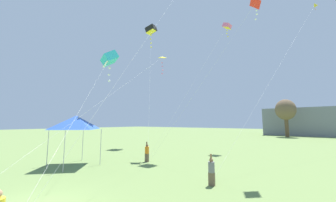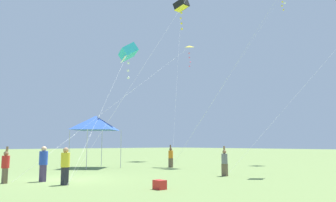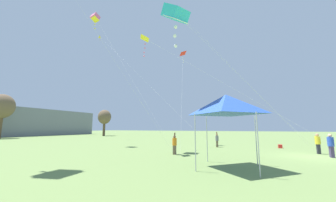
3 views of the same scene
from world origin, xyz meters
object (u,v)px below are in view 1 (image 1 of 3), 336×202
object	(u,v)px
kite_yellow_delta_1	(162,59)
kite_black_box_4	(151,30)
kite_red_delta_5	(255,5)
festival_tent	(76,122)
person_orange_shirt	(147,152)
kite_yellow_diamond_2	(315,5)
kite_pink_box_0	(227,26)
kite_cyan_box_6	(110,59)
person_grey_shirt	(211,170)

from	to	relation	value
kite_yellow_delta_1	kite_black_box_4	size ratio (longest dim) A/B	0.78
kite_red_delta_5	festival_tent	bearing A→B (deg)	-151.78
person_orange_shirt	kite_yellow_delta_1	world-z (taller)	kite_yellow_delta_1
person_orange_shirt	kite_yellow_diamond_2	size ratio (longest dim) A/B	0.07
festival_tent	kite_red_delta_5	xyz separation A→B (m)	(12.89, 6.92, 8.98)
kite_pink_box_0	kite_cyan_box_6	xyz separation A→B (m)	(-6.97, -14.57, -7.42)
festival_tent	kite_yellow_diamond_2	bearing A→B (deg)	57.09
festival_tent	kite_cyan_box_6	distance (m)	7.05
kite_black_box_4	kite_yellow_diamond_2	bearing A→B (deg)	28.89
festival_tent	kite_red_delta_5	bearing A→B (deg)	28.22
person_grey_shirt	kite_yellow_delta_1	world-z (taller)	kite_yellow_delta_1
festival_tent	kite_red_delta_5	world-z (taller)	kite_red_delta_5
festival_tent	kite_pink_box_0	xyz separation A→B (m)	(6.94, 17.62, 13.77)
person_orange_shirt	kite_yellow_delta_1	xyz separation A→B (m)	(-0.49, 2.64, 9.51)
festival_tent	kite_cyan_box_6	xyz separation A→B (m)	(-0.02, 3.04, 6.36)
kite_red_delta_5	kite_cyan_box_6	distance (m)	13.74
kite_yellow_diamond_2	kite_red_delta_5	size ratio (longest dim) A/B	1.88
person_orange_shirt	kite_cyan_box_6	xyz separation A→B (m)	(-3.80, -1.63, 9.00)
kite_pink_box_0	kite_yellow_diamond_2	size ratio (longest dim) A/B	0.73
kite_red_delta_5	person_orange_shirt	bearing A→B (deg)	-166.16
festival_tent	kite_cyan_box_6	bearing A→B (deg)	90.42
festival_tent	person_grey_shirt	xyz separation A→B (m)	(11.07, 2.32, -2.67)
person_grey_shirt	kite_pink_box_0	world-z (taller)	kite_pink_box_0
kite_pink_box_0	kite_yellow_diamond_2	world-z (taller)	kite_yellow_diamond_2
person_orange_shirt	kite_red_delta_5	size ratio (longest dim) A/B	0.14
person_orange_shirt	kite_pink_box_0	xyz separation A→B (m)	(3.17, 12.94, 16.42)
kite_yellow_diamond_2	kite_black_box_4	distance (m)	25.45
person_orange_shirt	kite_yellow_diamond_2	bearing A→B (deg)	-146.61
person_grey_shirt	person_orange_shirt	distance (m)	7.67
person_grey_shirt	kite_black_box_4	xyz separation A→B (m)	(-16.03, 12.08, 18.35)
kite_pink_box_0	kite_yellow_delta_1	bearing A→B (deg)	-109.56
kite_cyan_box_6	kite_red_delta_5	bearing A→B (deg)	16.70
kite_pink_box_0	kite_cyan_box_6	world-z (taller)	kite_pink_box_0
kite_yellow_delta_1	kite_yellow_diamond_2	size ratio (longest dim) A/B	0.64
kite_pink_box_0	kite_yellow_delta_1	world-z (taller)	kite_pink_box_0
festival_tent	kite_yellow_diamond_2	size ratio (longest dim) A/B	0.17
festival_tent	kite_yellow_delta_1	world-z (taller)	kite_yellow_delta_1
kite_yellow_diamond_2	kite_red_delta_5	bearing A→B (deg)	-102.46
person_grey_shirt	kite_yellow_delta_1	xyz separation A→B (m)	(-7.78, 5.00, 9.54)
kite_pink_box_0	kite_red_delta_5	xyz separation A→B (m)	(5.95, -10.70, -4.79)
kite_pink_box_0	kite_cyan_box_6	distance (m)	17.77
kite_yellow_diamond_2	person_orange_shirt	bearing A→B (deg)	-121.51
festival_tent	person_grey_shirt	world-z (taller)	festival_tent
person_orange_shirt	kite_cyan_box_6	distance (m)	9.91
kite_red_delta_5	kite_cyan_box_6	size ratio (longest dim) A/B	1.20
person_grey_shirt	kite_pink_box_0	bearing A→B (deg)	-17.53
kite_yellow_delta_1	kite_black_box_4	bearing A→B (deg)	139.34
kite_yellow_delta_1	person_orange_shirt	bearing A→B (deg)	-79.52
kite_yellow_delta_1	kite_black_box_4	xyz separation A→B (m)	(-8.25, 7.08, 8.81)
kite_pink_box_0	kite_red_delta_5	distance (m)	13.14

